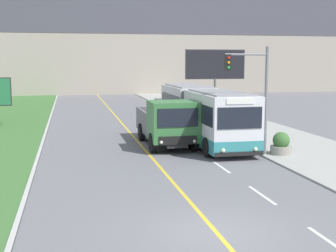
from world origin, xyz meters
The scene contains 11 objects.
ground_plane centered at (0.00, 0.00, 0.00)m, with size 300.00×300.00×0.00m, color slate.
lane_marking_centre centered at (0.29, 1.06, 0.00)m, with size 2.88×140.00×0.01m.
apartment_block_background centered at (0.00, 59.52, 12.43)m, with size 80.00×8.04×24.86m.
city_bus centered at (3.96, 15.19, 1.61)m, with size 2.68×13.03×3.18m.
dump_truck centered at (1.43, 12.95, 1.33)m, with size 2.59×6.83×2.68m.
car_distant centered at (4.34, 28.21, 0.69)m, with size 1.80×4.30×1.45m.
traffic_light_mast centered at (5.08, 9.88, 3.53)m, with size 2.28×0.32×5.52m.
billboard_large centered at (10.45, 33.06, 4.35)m, with size 6.15×0.24×5.95m.
planter_round_near centered at (6.55, 9.65, 0.58)m, with size 1.08×1.08×1.15m.
planter_round_second centered at (6.53, 13.92, 0.57)m, with size 1.01×1.01×1.12m.
planter_round_third centered at (6.41, 18.19, 0.59)m, with size 1.10×1.10×1.18m.
Camera 1 is at (-3.95, -12.10, 4.78)m, focal length 50.00 mm.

